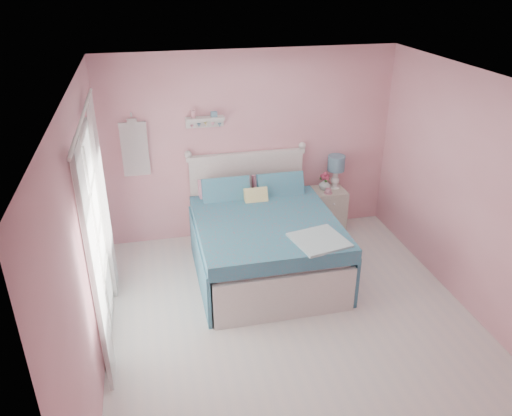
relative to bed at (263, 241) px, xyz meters
name	(u,v)px	position (x,y,z in m)	size (l,w,h in m)	color
floor	(295,325)	(0.07, -1.18, -0.41)	(4.50, 4.50, 0.00)	silver
room_shell	(301,193)	(0.07, -1.18, 1.17)	(4.50, 4.50, 4.50)	#D58791
bed	(263,241)	(0.00, 0.00, 0.00)	(1.68, 2.13, 1.23)	silver
nightstand	(328,210)	(1.18, 0.83, -0.09)	(0.44, 0.44, 0.64)	beige
table_lamp	(336,166)	(1.28, 0.90, 0.56)	(0.24, 0.24, 0.48)	white
vase	(325,184)	(1.11, 0.86, 0.31)	(0.16, 0.16, 0.17)	silver
teacup	(328,191)	(1.11, 0.72, 0.26)	(0.09, 0.09, 0.07)	pink
roses	(325,176)	(1.11, 0.85, 0.43)	(0.14, 0.11, 0.12)	#BD405F
wall_shelf	(205,119)	(-0.55, 1.01, 1.32)	(0.50, 0.15, 0.25)	silver
hanging_dress	(135,149)	(-1.48, 1.00, 0.99)	(0.34, 0.03, 0.72)	white
french_door	(97,242)	(-1.90, -0.78, 0.66)	(0.04, 1.32, 2.16)	silver
curtain_near	(96,273)	(-1.84, -1.53, 0.77)	(0.04, 0.40, 2.32)	white
curtain_far	(104,201)	(-1.84, -0.04, 0.77)	(0.04, 0.40, 2.32)	white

